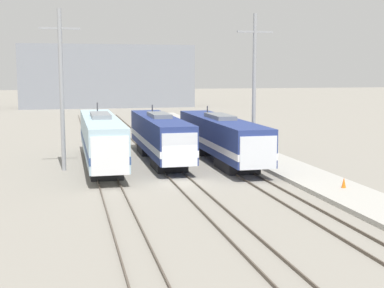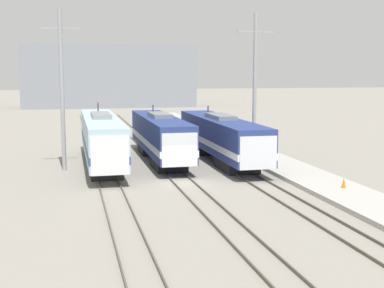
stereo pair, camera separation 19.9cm
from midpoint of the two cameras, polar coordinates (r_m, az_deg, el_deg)
name	(u,v)px [view 1 (the left image)]	position (r m, az deg, el deg)	size (l,w,h in m)	color
ground_plane	(183,182)	(38.15, -1.15, -4.11)	(400.00, 400.00, 0.00)	gray
rail_pair_far_left	(109,185)	(37.42, -8.95, -4.33)	(1.51, 120.00, 0.15)	#4C4238
rail_pair_center	(183,181)	(38.13, -1.15, -4.00)	(1.51, 120.00, 0.15)	#4C4238
rail_pair_far_right	(252,178)	(39.52, 6.23, -3.63)	(1.51, 120.00, 0.15)	#4C4238
locomotive_far_left	(101,139)	(44.96, -9.78, 0.50)	(2.81, 19.22, 5.04)	#232326
locomotive_center	(160,137)	(46.74, -3.52, 0.77)	(2.91, 17.45, 4.71)	black
locomotive_far_right	(222,138)	(46.61, 3.04, 0.69)	(3.02, 19.56, 4.59)	black
catenary_tower_left	(61,88)	(43.28, -13.88, 5.87)	(3.13, 0.33, 12.65)	gray
catenary_tower_right	(254,86)	(45.97, 6.53, 6.14)	(3.13, 0.33, 12.65)	gray
platform	(303,175)	(41.01, 11.60, -3.22)	(4.00, 120.00, 0.30)	#A8A59E
traffic_cone	(344,183)	(36.29, 15.74, -3.98)	(0.30, 0.30, 0.70)	orange
depot_building	(107,76)	(121.23, -9.11, 7.15)	(37.21, 12.71, 13.51)	gray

